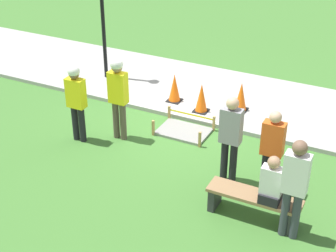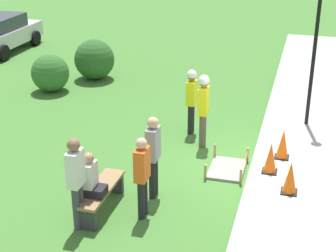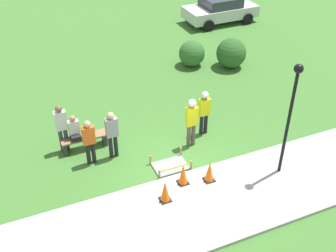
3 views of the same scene
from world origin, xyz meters
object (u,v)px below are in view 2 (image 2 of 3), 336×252
(traffic_cone_sidewalk_edge, at_px, (283,144))
(worker_supervisor, at_px, (203,104))
(lamppost_near, at_px, (316,34))
(bystander_in_white_shirt, at_px, (153,152))
(person_seated_on_bench, at_px, (91,178))
(traffic_cone_near_patch, at_px, (290,177))
(traffic_cone_far_patch, at_px, (271,158))
(worker_assistant, at_px, (191,96))
(bystander_in_gray_shirt, at_px, (76,178))
(bystander_in_orange_shirt, at_px, (142,173))
(park_bench, at_px, (101,194))

(traffic_cone_sidewalk_edge, relative_size, worker_supervisor, 0.38)
(lamppost_near, bearing_deg, bystander_in_white_shirt, 147.51)
(traffic_cone_sidewalk_edge, relative_size, bystander_in_white_shirt, 0.40)
(person_seated_on_bench, distance_m, worker_supervisor, 4.05)
(worker_supervisor, bearing_deg, traffic_cone_near_patch, -130.82)
(traffic_cone_far_patch, distance_m, worker_assistant, 3.04)
(bystander_in_gray_shirt, xyz_separation_m, lamppost_near, (6.17, -4.03, 1.57))
(worker_supervisor, bearing_deg, bystander_in_white_shirt, 170.21)
(traffic_cone_near_patch, height_order, person_seated_on_bench, person_seated_on_bench)
(traffic_cone_far_patch, distance_m, person_seated_on_bench, 4.15)
(bystander_in_orange_shirt, height_order, bystander_in_gray_shirt, bystander_in_gray_shirt)
(park_bench, relative_size, person_seated_on_bench, 1.84)
(person_seated_on_bench, relative_size, bystander_in_gray_shirt, 0.48)
(traffic_cone_sidewalk_edge, height_order, park_bench, traffic_cone_sidewalk_edge)
(traffic_cone_sidewalk_edge, distance_m, bystander_in_white_shirt, 3.49)
(park_bench, height_order, bystander_in_white_shirt, bystander_in_white_shirt)
(traffic_cone_sidewalk_edge, xyz_separation_m, worker_assistant, (1.09, 2.50, 0.60))
(person_seated_on_bench, bearing_deg, bystander_in_orange_shirt, -72.95)
(traffic_cone_far_patch, height_order, lamppost_near, lamppost_near)
(park_bench, relative_size, worker_supervisor, 0.86)
(worker_assistant, relative_size, lamppost_near, 0.46)
(traffic_cone_near_patch, height_order, park_bench, traffic_cone_near_patch)
(traffic_cone_near_patch, height_order, bystander_in_white_shirt, bystander_in_white_shirt)
(traffic_cone_near_patch, relative_size, bystander_in_orange_shirt, 0.42)
(park_bench, bearing_deg, worker_assistant, -11.29)
(bystander_in_gray_shirt, height_order, bystander_in_white_shirt, bystander_in_gray_shirt)
(lamppost_near, bearing_deg, traffic_cone_sidewalk_edge, 167.81)
(person_seated_on_bench, distance_m, bystander_in_white_shirt, 1.42)
(worker_assistant, bearing_deg, bystander_in_gray_shirt, 168.25)
(person_seated_on_bench, height_order, lamppost_near, lamppost_near)
(worker_supervisor, bearing_deg, bystander_in_gray_shirt, 160.23)
(traffic_cone_far_patch, xyz_separation_m, worker_assistant, (1.91, 2.29, 0.60))
(traffic_cone_near_patch, height_order, worker_assistant, worker_assistant)
(bystander_in_gray_shirt, bearing_deg, traffic_cone_near_patch, -59.81)
(traffic_cone_near_patch, height_order, traffic_cone_far_patch, same)
(traffic_cone_near_patch, xyz_separation_m, bystander_in_white_shirt, (-0.74, 2.76, 0.57))
(worker_assistant, bearing_deg, traffic_cone_far_patch, -129.85)
(traffic_cone_sidewalk_edge, bearing_deg, traffic_cone_near_patch, -170.72)
(worker_assistant, bearing_deg, bystander_in_white_shirt, -179.85)
(traffic_cone_sidewalk_edge, relative_size, person_seated_on_bench, 0.81)
(park_bench, bearing_deg, bystander_in_white_shirt, -47.23)
(worker_assistant, height_order, bystander_in_white_shirt, bystander_in_white_shirt)
(traffic_cone_far_patch, bearing_deg, bystander_in_white_shirt, 124.35)
(bystander_in_white_shirt, distance_m, lamppost_near, 5.80)
(bystander_in_orange_shirt, bearing_deg, worker_assistant, 0.42)
(worker_supervisor, bearing_deg, person_seated_on_bench, 160.04)
(traffic_cone_far_patch, relative_size, worker_assistant, 0.40)
(traffic_cone_near_patch, height_order, bystander_in_gray_shirt, bystander_in_gray_shirt)
(lamppost_near, bearing_deg, bystander_in_orange_shirt, 151.59)
(park_bench, relative_size, lamppost_near, 0.43)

